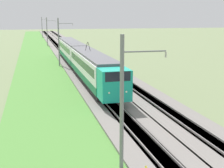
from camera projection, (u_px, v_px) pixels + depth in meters
ballast_main at (69, 59)px, 60.98m from camera, size 240.00×4.40×0.30m
ballast_adjacent at (90, 58)px, 62.02m from camera, size 240.00×4.40×0.30m
track_main at (69, 59)px, 60.98m from camera, size 240.00×1.57×0.45m
track_adjacent at (90, 58)px, 62.02m from camera, size 240.00×1.57×0.45m
grass_verge at (41, 60)px, 59.68m from camera, size 240.00×8.48×0.12m
passenger_train at (80, 56)px, 46.98m from camera, size 42.37×2.82×5.11m
catenary_mast_near at (123, 103)px, 16.40m from camera, size 0.22×2.56×7.45m
catenary_mast_mid at (59, 42)px, 51.88m from camera, size 0.22×2.56×8.07m
catenary_mast_far at (47, 31)px, 87.42m from camera, size 0.22×2.56×8.05m
catenary_mast_distant at (42, 27)px, 122.96m from camera, size 0.22×2.56×8.08m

